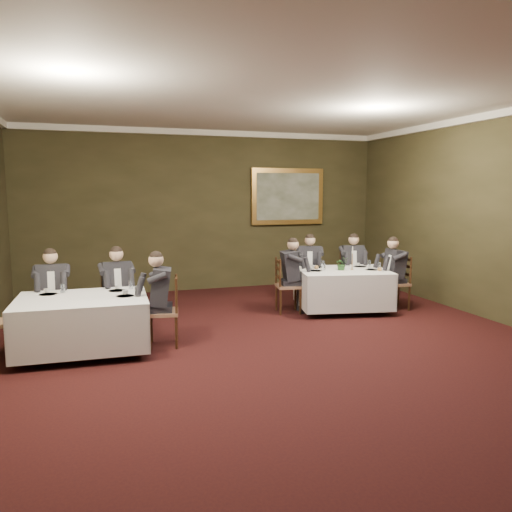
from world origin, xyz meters
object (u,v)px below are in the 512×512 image
diner_sec_backright (117,300)px  table_second (83,320)px  diner_sec_backleft (53,304)px  chair_main_backright (351,286)px  chair_sec_endright (164,326)px  table_main (343,287)px  diner_main_backleft (309,276)px  chair_sec_backleft (54,318)px  centerpiece (342,263)px  candlestick (352,261)px  diner_main_endleft (288,285)px  chair_main_endright (396,294)px  chair_main_endleft (288,297)px  diner_main_backright (352,275)px  diner_main_endright (396,282)px  diner_sec_endright (163,310)px  chair_sec_backright (118,314)px  chair_main_backleft (309,287)px  painting (288,197)px

diner_sec_backright → table_second: bearing=53.7°
table_second → diner_sec_backleft: bearing=115.8°
chair_main_backright → chair_sec_endright: 4.38m
table_main → diner_main_backleft: 0.93m
chair_sec_backleft → centerpiece: centerpiece is taller
table_second → chair_sec_endright: size_ratio=1.78×
candlestick → chair_sec_endright: bearing=-164.0°
diner_main_endleft → chair_main_endright: 2.05m
diner_main_endleft → chair_sec_backleft: diner_main_endleft is taller
diner_sec_backright → diner_main_endleft: bearing=-179.2°
diner_sec_backleft → chair_sec_endright: bearing=148.1°
chair_sec_backleft → chair_main_endleft: bearing=-175.6°
diner_sec_backleft → diner_sec_backright: bearing=177.5°
chair_main_backright → diner_main_backright: diner_main_backright is taller
diner_main_endright → candlestick: 0.95m
diner_main_endleft → diner_main_endright: 2.02m
diner_sec_backright → diner_sec_endright: same height
chair_sec_backright → chair_main_backleft: bearing=-170.4°
diner_sec_backleft → diner_sec_backright: same height
chair_main_backleft → diner_main_endright: diner_main_endright is taller
chair_main_backleft → diner_sec_endright: bearing=54.6°
chair_main_backright → diner_sec_backleft: bearing=23.0°
diner_sec_endright → diner_main_endright: bearing=-69.4°
chair_main_endleft → diner_main_endleft: diner_main_endleft is taller
chair_main_backleft → diner_main_endright: (1.25, -1.10, 0.23)m
chair_main_endright → chair_sec_endright: 4.50m
diner_main_backright → painting: 2.62m
chair_main_backright → diner_sec_endright: (-4.00, -1.80, 0.23)m
table_main → chair_sec_backright: (-4.00, -0.16, -0.17)m
diner_main_backleft → chair_sec_backleft: 4.78m
diner_main_endright → chair_main_backleft: bearing=52.9°
chair_main_endleft → candlestick: 1.35m
chair_main_backright → diner_main_backright: 0.23m
diner_main_backright → diner_sec_backleft: same height
table_second → chair_main_backright: size_ratio=1.78×
diner_main_endleft → chair_sec_backright: (-3.01, -0.36, -0.23)m
diner_sec_endright → table_second: bearing=97.3°
diner_main_endright → diner_sec_backright: (-5.00, 0.02, 0.00)m
diner_main_backright → diner_sec_backright: bearing=25.0°
chair_main_endleft → table_main: bearing=88.1°
table_main → chair_sec_endright: size_ratio=1.83×
centerpiece → candlestick: (0.19, -0.04, 0.03)m
diner_sec_backleft → chair_sec_backright: bearing=178.2°
diner_sec_endright → centerpiece: size_ratio=5.27×
chair_main_backleft → chair_main_backright: (0.85, -0.17, 0.00)m
chair_sec_backleft → painting: painting is taller
painting → diner_main_endright: bearing=-71.4°
chair_main_endright → diner_main_endright: size_ratio=0.74×
diner_main_backleft → chair_main_endright: size_ratio=1.35×
diner_sec_backleft → table_main: bearing=-178.8°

